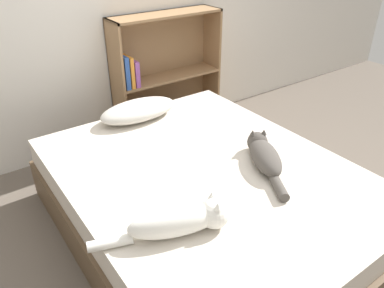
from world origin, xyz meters
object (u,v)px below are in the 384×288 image
Objects in this scene: bed at (206,200)px; bookshelf at (162,74)px; cat_light at (183,220)px; pillow at (138,110)px; cat_dark at (264,155)px.

bookshelf reaches higher than bed.
bookshelf is (0.90, 1.64, 0.02)m from cat_light.
bed is 3.14× the size of cat_light.
bed is 1.42m from bookshelf.
pillow is (-0.00, 0.82, 0.29)m from bed.
cat_light reaches higher than pillow.
cat_light reaches higher than bed.
cat_dark is at bearing -24.79° from bed.
pillow is 0.55× the size of bookshelf.
cat_light is 0.74m from cat_dark.
pillow reaches higher than bed.
bookshelf is (0.50, 0.48, 0.03)m from pillow.
pillow is at bearing 89.92° from cat_light.
cat_light is 1.87m from bookshelf.
bookshelf is at bearing 80.26° from cat_light.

